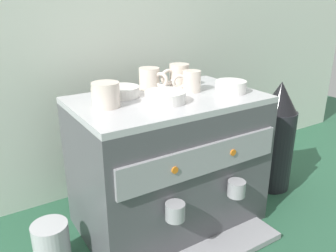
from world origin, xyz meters
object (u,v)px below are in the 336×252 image
Objects in this scene: ceramic_cup_3 at (178,76)px; ceramic_bowl_2 at (231,87)px; ceramic_cup_2 at (190,81)px; coffee_grinder at (276,138)px; espresso_machine at (169,163)px; ceramic_cup_1 at (150,79)px; ceramic_cup_0 at (105,94)px; ceramic_bowl_1 at (121,92)px; ceramic_bowl_0 at (165,97)px; milk_pitcher at (52,245)px.

ceramic_cup_3 is 1.09× the size of ceramic_bowl_2.
coffee_grinder is (0.40, -0.05, -0.27)m from ceramic_cup_2.
ceramic_bowl_2 is at bearing -174.01° from coffee_grinder.
espresso_machine is 6.27× the size of ceramic_cup_2.
ceramic_cup_2 is 0.86× the size of ceramic_cup_3.
ceramic_cup_1 is at bearing 90.12° from espresso_machine.
espresso_machine is at bearing -89.88° from ceramic_cup_1.
ceramic_cup_0 is 1.04× the size of ceramic_bowl_1.
ceramic_bowl_2 is (0.24, -0.02, 0.00)m from ceramic_bowl_0.
ceramic_cup_2 is at bearing 141.98° from ceramic_bowl_2.
espresso_machine is 0.29m from ceramic_bowl_1.
ceramic_cup_2 reaches higher than espresso_machine.
ceramic_cup_0 is 0.75m from coffee_grinder.
ceramic_cup_0 reaches higher than ceramic_bowl_0.
ceramic_bowl_1 is (-0.12, -0.03, -0.02)m from ceramic_cup_1.
ceramic_bowl_2 is (0.20, -0.18, -0.02)m from ceramic_cup_1.
ceramic_cup_3 is at bearing -15.31° from ceramic_cup_1.
coffee_grinder is at bearing -16.92° from ceramic_cup_1.
ceramic_bowl_0 reaches higher than coffee_grinder.
ceramic_cup_0 is at bearing -138.86° from ceramic_bowl_1.
milk_pitcher is at bearing -174.51° from ceramic_cup_0.
ceramic_bowl_0 is 1.07× the size of ceramic_bowl_1.
ceramic_bowl_0 is at bearing 175.84° from ceramic_bowl_2.
espresso_machine is at bearing -168.19° from ceramic_cup_2.
ceramic_bowl_2 reaches higher than milk_pitcher.
ceramic_cup_0 is at bearing 160.88° from ceramic_bowl_0.
ceramic_cup_1 reaches higher than ceramic_bowl_0.
ceramic_cup_2 reaches higher than ceramic_bowl_0.
coffee_grinder is (0.62, -0.12, -0.25)m from ceramic_bowl_1.
ceramic_cup_0 is at bearing 169.57° from ceramic_bowl_2.
ceramic_cup_0 is 0.18m from ceramic_bowl_0.
milk_pitcher is at bearing -162.00° from ceramic_bowl_1.
ceramic_cup_0 is 1.17× the size of ceramic_bowl_2.
ceramic_cup_1 is 0.83× the size of ceramic_bowl_0.
coffee_grinder is (0.53, 0.01, -0.25)m from ceramic_bowl_0.
ceramic_bowl_1 reaches higher than milk_pitcher.
milk_pitcher is (-0.29, -0.09, -0.40)m from ceramic_bowl_1.
ceramic_cup_1 is at bearing 164.69° from ceramic_cup_3.
ceramic_cup_0 reaches higher than milk_pitcher.
ceramic_cup_3 reaches higher than ceramic_bowl_2.
ceramic_cup_0 is 0.42m from ceramic_bowl_2.
ceramic_cup_2 is at bearing 1.21° from ceramic_cup_0.
ceramic_bowl_1 is at bearing -165.62° from ceramic_cup_1.
coffee_grinder is at bearing -1.60° from milk_pitcher.
ceramic_cup_2 reaches higher than ceramic_bowl_2.
ceramic_bowl_1 is at bearing -178.87° from ceramic_cup_3.
ceramic_bowl_2 is (0.20, -0.06, 0.25)m from espresso_machine.
espresso_machine reaches higher than coffee_grinder.
espresso_machine is 0.50m from coffee_grinder.
ceramic_cup_2 reaches higher than ceramic_bowl_1.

